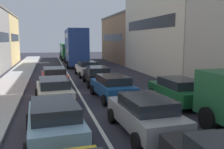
{
  "coord_description": "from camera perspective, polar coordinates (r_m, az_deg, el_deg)",
  "views": [
    {
      "loc": [
        -3.68,
        -1.96,
        3.69
      ],
      "look_at": [
        0.0,
        12.0,
        1.6
      ],
      "focal_mm": 38.9,
      "sensor_mm": 36.0,
      "label": 1
    }
  ],
  "objects": [
    {
      "name": "sidewalk_left",
      "position": [
        22.46,
        -22.3,
        -1.66
      ],
      "size": [
        2.6,
        64.0,
        0.14
      ],
      "primitive_type": "cube",
      "color": "#ADADAD",
      "rests_on": "ground"
    },
    {
      "name": "wagon_left_lane_second",
      "position": [
        9.19,
        -13.34,
        -10.34
      ],
      "size": [
        2.25,
        4.39,
        1.49
      ],
      "rotation": [
        0.0,
        0.0,
        1.62
      ],
      "color": "#759EB7",
      "rests_on": "ground"
    },
    {
      "name": "lane_stripe_left",
      "position": [
        22.35,
        -9.48,
        -1.37
      ],
      "size": [
        0.16,
        60.0,
        0.01
      ],
      "primitive_type": "cube",
      "color": "silver",
      "rests_on": "ground"
    },
    {
      "name": "lane_stripe_right",
      "position": [
        22.9,
        -0.99,
        -1.03
      ],
      "size": [
        0.16,
        60.0,
        0.01
      ],
      "primitive_type": "cube",
      "color": "silver",
      "rests_on": "ground"
    },
    {
      "name": "sedan_left_lane_third",
      "position": [
        14.45,
        -13.49,
        -3.54
      ],
      "size": [
        2.3,
        4.41,
        1.49
      ],
      "rotation": [
        0.0,
        0.0,
        1.64
      ],
      "color": "beige",
      "rests_on": "ground"
    },
    {
      "name": "bus_mid_queue_primary",
      "position": [
        34.49,
        -8.57,
        6.71
      ],
      "size": [
        3.01,
        10.56,
        5.06
      ],
      "rotation": [
        0.0,
        0.0,
        1.54
      ],
      "color": "navy",
      "rests_on": "ground"
    },
    {
      "name": "sedan_centre_lane_second",
      "position": [
        9.79,
        7.71,
        -9.03
      ],
      "size": [
        2.18,
        4.36,
        1.49
      ],
      "rotation": [
        0.0,
        0.0,
        1.61
      ],
      "color": "gray",
      "rests_on": "ground"
    },
    {
      "name": "sedan_right_lane_behind_truck",
      "position": [
        14.47,
        15.18,
        -3.58
      ],
      "size": [
        2.07,
        4.3,
        1.49
      ],
      "rotation": [
        0.0,
        0.0,
        1.57
      ],
      "color": "#19592D",
      "rests_on": "ground"
    },
    {
      "name": "sedan_centre_lane_fifth",
      "position": [
        24.88,
        -5.94,
        1.51
      ],
      "size": [
        2.17,
        4.35,
        1.49
      ],
      "rotation": [
        0.0,
        0.0,
        1.6
      ],
      "color": "silver",
      "rests_on": "ground"
    },
    {
      "name": "hatchback_centre_lane_third",
      "position": [
        15.13,
        0.1,
        -2.79
      ],
      "size": [
        2.25,
        4.39,
        1.49
      ],
      "rotation": [
        0.0,
        0.0,
        1.63
      ],
      "color": "#194C8C",
      "rests_on": "ground"
    },
    {
      "name": "sedan_left_lane_fourth",
      "position": [
        19.79,
        -13.42,
        -0.39
      ],
      "size": [
        2.27,
        4.4,
        1.49
      ],
      "rotation": [
        0.0,
        0.0,
        1.63
      ],
      "color": "#A51E1E",
      "rests_on": "ground"
    },
    {
      "name": "building_row_right",
      "position": [
        25.2,
        18.29,
        11.83
      ],
      "size": [
        7.2,
        43.9,
        13.48
      ],
      "rotation": [
        0.0,
        0.0,
        -1.57
      ],
      "color": "#9E7556",
      "rests_on": "ground"
    },
    {
      "name": "coupe_centre_lane_fourth",
      "position": [
        19.96,
        -3.45,
        -0.11
      ],
      "size": [
        2.17,
        4.35,
        1.49
      ],
      "rotation": [
        0.0,
        0.0,
        1.54
      ],
      "color": "black",
      "rests_on": "ground"
    },
    {
      "name": "bus_far_queue_secondary",
      "position": [
        46.3,
        -10.32,
        5.71
      ],
      "size": [
        2.85,
        10.52,
        2.9
      ],
      "rotation": [
        0.0,
        0.0,
        1.56
      ],
      "color": "#1E6033",
      "rests_on": "ground"
    }
  ]
}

